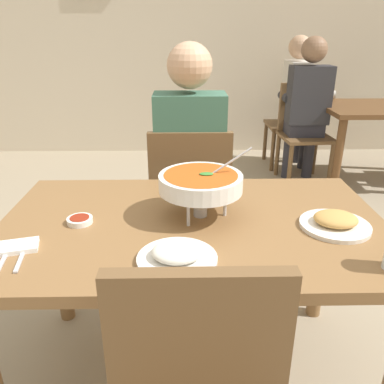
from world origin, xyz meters
TOP-DOWN VIEW (x-y plane):
  - ground_plane at (0.00, 0.00)m, footprint 16.00×16.00m
  - cafe_rear_partition at (0.00, 3.35)m, footprint 10.00×0.10m
  - dining_table_main at (0.00, 0.00)m, footprint 1.38×0.84m
  - chair_diner_main at (-0.00, 0.71)m, footprint 0.44×0.44m
  - diner_main at (0.00, 0.74)m, footprint 0.40×0.45m
  - curry_bowl at (0.03, 0.04)m, footprint 0.33×0.30m
  - rice_plate at (-0.05, -0.26)m, footprint 0.24×0.24m
  - appetizer_plate at (0.49, -0.06)m, footprint 0.24×0.24m
  - sauce_dish at (-0.40, -0.01)m, footprint 0.09×0.09m
  - napkin_folded at (-0.55, -0.18)m, footprint 0.14×0.11m
  - fork_utensil at (-0.57, -0.23)m, footprint 0.04×0.17m
  - spoon_utensil at (-0.52, -0.23)m, footprint 0.04×0.17m
  - dining_table_far at (1.72, 2.23)m, footprint 1.00×0.80m
  - chair_bg_left at (1.16, 2.74)m, footprint 0.44×0.44m
  - chair_bg_middle at (1.09, 2.34)m, footprint 0.47×0.47m
  - patron_bg_left at (1.14, 2.74)m, footprint 0.45×0.40m
  - patron_bg_middle at (1.08, 2.28)m, footprint 0.40×0.45m

SIDE VIEW (x-z plane):
  - ground_plane at x=0.00m, z-range 0.00..0.00m
  - chair_diner_main at x=0.00m, z-range 0.06..0.96m
  - chair_bg_left at x=1.16m, z-range 0.06..0.96m
  - chair_bg_middle at x=1.09m, z-range 0.06..0.96m
  - dining_table_far at x=1.72m, z-range 0.24..0.96m
  - dining_table_main at x=0.00m, z-range 0.26..0.99m
  - fork_utensil at x=-0.57m, z-range 0.73..0.73m
  - spoon_utensil at x=-0.52m, z-range 0.73..0.73m
  - napkin_folded at x=-0.55m, z-range 0.73..0.74m
  - sauce_dish at x=-0.40m, z-range 0.73..0.75m
  - rice_plate at x=-0.05m, z-range 0.72..0.77m
  - appetizer_plate at x=0.49m, z-range 0.72..0.77m
  - diner_main at x=0.00m, z-range 0.09..1.40m
  - patron_bg_left at x=1.14m, z-range 0.09..1.40m
  - patron_bg_middle at x=1.08m, z-range 0.09..1.40m
  - curry_bowl at x=0.03m, z-range 0.73..0.98m
  - cafe_rear_partition at x=0.00m, z-range 0.00..3.00m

